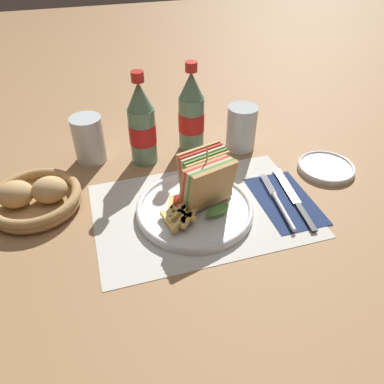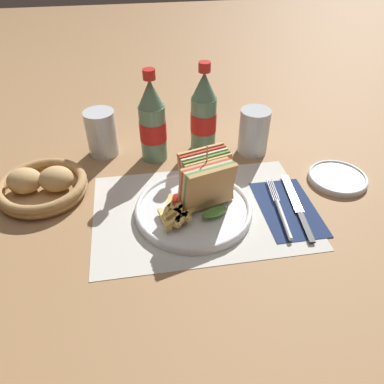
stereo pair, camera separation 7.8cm
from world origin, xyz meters
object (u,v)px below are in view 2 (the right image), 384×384
at_px(coke_bottle_near, 153,123).
at_px(knife, 297,206).
at_px(plate_main, 194,209).
at_px(side_saucer, 338,178).
at_px(fork, 281,213).
at_px(glass_far, 102,136).
at_px(glass_near, 254,132).
at_px(coke_bottle_far, 204,114).
at_px(club_sandwich, 207,182).
at_px(bread_basket, 42,186).

bearing_deg(coke_bottle_near, knife, -41.35).
relative_size(plate_main, side_saucer, 1.81).
xyz_separation_m(fork, knife, (0.04, 0.02, -0.00)).
height_order(plate_main, glass_far, glass_far).
relative_size(knife, coke_bottle_near, 0.95).
bearing_deg(side_saucer, knife, -148.21).
distance_m(plate_main, glass_near, 0.29).
xyz_separation_m(glass_near, glass_far, (-0.38, 0.05, -0.01)).
height_order(fork, coke_bottle_near, coke_bottle_near).
bearing_deg(glass_far, fork, -39.90).
bearing_deg(glass_far, coke_bottle_far, -4.08).
height_order(coke_bottle_far, glass_far, coke_bottle_far).
xyz_separation_m(plate_main, fork, (0.18, -0.04, -0.00)).
xyz_separation_m(club_sandwich, bread_basket, (-0.35, 0.11, -0.05)).
height_order(coke_bottle_near, glass_near, coke_bottle_near).
xyz_separation_m(club_sandwich, fork, (0.15, -0.05, -0.06)).
bearing_deg(club_sandwich, glass_near, 51.52).
xyz_separation_m(coke_bottle_near, glass_far, (-0.13, 0.04, -0.05)).
bearing_deg(knife, side_saucer, 37.91).
distance_m(club_sandwich, side_saucer, 0.33).
height_order(coke_bottle_far, glass_near, coke_bottle_far).
bearing_deg(fork, plate_main, 173.93).
xyz_separation_m(knife, coke_bottle_near, (-0.28, 0.25, 0.09)).
distance_m(fork, coke_bottle_near, 0.37).
relative_size(knife, side_saucer, 1.60).
distance_m(plate_main, bread_basket, 0.34).
height_order(fork, glass_far, glass_far).
bearing_deg(glass_near, side_saucer, -43.86).
distance_m(glass_far, side_saucer, 0.58).
distance_m(knife, coke_bottle_near, 0.39).
bearing_deg(plate_main, glass_near, 48.45).
bearing_deg(fork, knife, 26.72).
distance_m(club_sandwich, knife, 0.20).
bearing_deg(side_saucer, fork, -150.73).
bearing_deg(fork, club_sandwich, 167.81).
xyz_separation_m(club_sandwich, side_saucer, (0.32, 0.05, -0.06)).
height_order(fork, glass_near, glass_near).
relative_size(plate_main, glass_near, 2.11).
distance_m(club_sandwich, coke_bottle_near, 0.23).
bearing_deg(coke_bottle_far, glass_far, 175.92).
bearing_deg(coke_bottle_far, fork, -68.90).
bearing_deg(bread_basket, side_saucer, -4.94).
bearing_deg(side_saucer, plate_main, -170.52).
bearing_deg(plate_main, fork, -12.20).
relative_size(club_sandwich, glass_near, 1.19).
distance_m(club_sandwich, coke_bottle_far, 0.24).
xyz_separation_m(knife, side_saucer, (0.13, 0.08, 0.00)).
xyz_separation_m(club_sandwich, knife, (0.19, -0.03, -0.06)).
xyz_separation_m(fork, glass_far, (-0.37, 0.31, 0.04)).
distance_m(fork, glass_far, 0.48).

